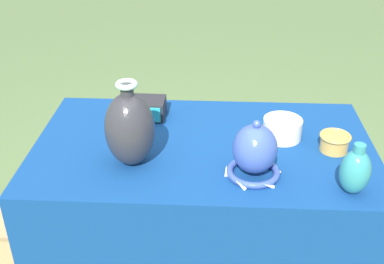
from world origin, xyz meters
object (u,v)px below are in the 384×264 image
object	(u,v)px
vase_dome_bell	(255,153)
cup_wide_ochre	(335,142)
mosaic_tile_box	(144,108)
pot_squat_ivory	(282,129)
jar_round_teal	(355,171)
vase_tall_bulbous	(130,129)

from	to	relation	value
vase_dome_bell	cup_wide_ochre	distance (m)	0.34
cup_wide_ochre	mosaic_tile_box	bearing A→B (deg)	162.45
mosaic_tile_box	cup_wide_ochre	world-z (taller)	mosaic_tile_box
pot_squat_ivory	jar_round_teal	size ratio (longest dim) A/B	0.83
pot_squat_ivory	jar_round_teal	world-z (taller)	jar_round_teal
pot_squat_ivory	cup_wide_ochre	distance (m)	0.19
mosaic_tile_box	jar_round_teal	bearing A→B (deg)	-32.07
vase_dome_bell	pot_squat_ivory	xyz separation A→B (m)	(0.12, 0.24, -0.05)
vase_dome_bell	mosaic_tile_box	world-z (taller)	vase_dome_bell
vase_tall_bulbous	mosaic_tile_box	distance (m)	0.35
cup_wide_ochre	vase_tall_bulbous	bearing A→B (deg)	-170.62
vase_tall_bulbous	pot_squat_ivory	xyz separation A→B (m)	(0.52, 0.19, -0.09)
pot_squat_ivory	vase_tall_bulbous	bearing A→B (deg)	-159.60
vase_dome_bell	jar_round_teal	distance (m)	0.30
pot_squat_ivory	cup_wide_ochre	world-z (taller)	pot_squat_ivory
mosaic_tile_box	cup_wide_ochre	distance (m)	0.73
vase_dome_bell	mosaic_tile_box	bearing A→B (deg)	136.40
vase_dome_bell	mosaic_tile_box	size ratio (longest dim) A/B	1.24
vase_dome_bell	jar_round_teal	size ratio (longest dim) A/B	1.20
vase_tall_bulbous	mosaic_tile_box	bearing A→B (deg)	90.56
mosaic_tile_box	jar_round_teal	size ratio (longest dim) A/B	0.97
cup_wide_ochre	pot_squat_ivory	bearing A→B (deg)	155.31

